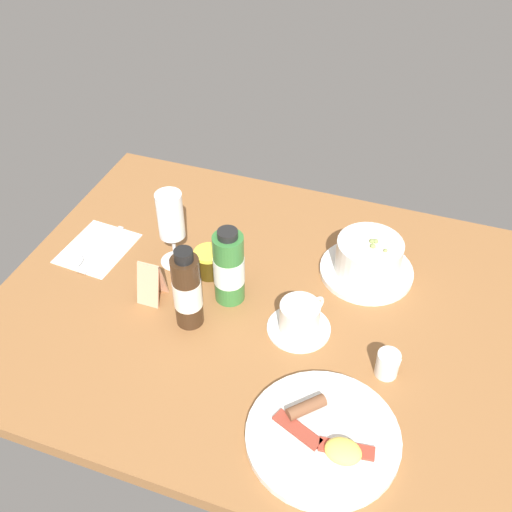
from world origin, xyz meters
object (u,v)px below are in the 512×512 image
(cutlery_setting, at_px, (96,249))
(sauce_bottle_brown, at_px, (187,291))
(breakfast_plate, at_px, (324,436))
(porridge_bowl, at_px, (368,258))
(jam_jar, at_px, (209,262))
(coffee_cup, at_px, (300,318))
(wine_glass, at_px, (171,219))
(menu_card, at_px, (151,281))
(sauce_bottle_green, at_px, (228,269))
(creamer_jug, at_px, (388,364))

(cutlery_setting, distance_m, sauce_bottle_brown, 0.32)
(sauce_bottle_brown, bearing_deg, breakfast_plate, 151.91)
(porridge_bowl, xyz_separation_m, jam_jar, (0.32, 0.11, -0.01))
(cutlery_setting, relative_size, sauce_bottle_brown, 0.94)
(cutlery_setting, height_order, breakfast_plate, breakfast_plate)
(coffee_cup, xyz_separation_m, breakfast_plate, (-0.11, 0.22, -0.02))
(cutlery_setting, height_order, jam_jar, jam_jar)
(wine_glass, height_order, sauce_bottle_brown, sauce_bottle_brown)
(jam_jar, bearing_deg, coffee_cup, 158.66)
(sauce_bottle_brown, relative_size, menu_card, 1.95)
(coffee_cup, bearing_deg, sauce_bottle_green, -12.10)
(coffee_cup, distance_m, sauce_bottle_brown, 0.22)
(coffee_cup, bearing_deg, wine_glass, -17.55)
(sauce_bottle_green, height_order, menu_card, sauce_bottle_green)
(wine_glass, relative_size, sauce_bottle_green, 1.03)
(porridge_bowl, height_order, sauce_bottle_brown, sauce_bottle_brown)
(cutlery_setting, xyz_separation_m, sauce_bottle_green, (-0.34, 0.04, 0.08))
(cutlery_setting, xyz_separation_m, creamer_jug, (-0.68, 0.12, 0.02))
(sauce_bottle_brown, bearing_deg, wine_glass, -55.64)
(jam_jar, bearing_deg, menu_card, 52.68)
(cutlery_setting, relative_size, wine_glass, 0.96)
(coffee_cup, xyz_separation_m, sauce_bottle_brown, (0.21, 0.05, 0.05))
(jam_jar, bearing_deg, porridge_bowl, -160.48)
(cutlery_setting, distance_m, menu_card, 0.21)
(coffee_cup, relative_size, jam_jar, 2.04)
(porridge_bowl, relative_size, creamer_jug, 3.49)
(cutlery_setting, distance_m, coffee_cup, 0.50)
(coffee_cup, height_order, sauce_bottle_brown, sauce_bottle_brown)
(sauce_bottle_brown, distance_m, breakfast_plate, 0.37)
(porridge_bowl, relative_size, coffee_cup, 1.60)
(cutlery_setting, bearing_deg, creamer_jug, 169.67)
(porridge_bowl, relative_size, jam_jar, 3.26)
(porridge_bowl, relative_size, menu_card, 2.13)
(porridge_bowl, distance_m, wine_glass, 0.42)
(cutlery_setting, bearing_deg, porridge_bowl, -167.74)
(porridge_bowl, xyz_separation_m, creamer_jug, (-0.09, 0.25, -0.02))
(cutlery_setting, relative_size, breakfast_plate, 0.67)
(creamer_jug, relative_size, breakfast_plate, 0.22)
(sauce_bottle_brown, bearing_deg, menu_card, -18.42)
(coffee_cup, distance_m, sauce_bottle_green, 0.17)
(coffee_cup, relative_size, creamer_jug, 2.19)
(coffee_cup, xyz_separation_m, wine_glass, (0.31, -0.10, 0.09))
(jam_jar, xyz_separation_m, sauce_bottle_green, (-0.07, 0.05, 0.05))
(porridge_bowl, height_order, cutlery_setting, porridge_bowl)
(porridge_bowl, height_order, sauce_bottle_green, sauce_bottle_green)
(jam_jar, distance_m, sauce_bottle_brown, 0.15)
(wine_glass, xyz_separation_m, sauce_bottle_green, (-0.15, 0.06, -0.04))
(creamer_jug, bearing_deg, jam_jar, -18.81)
(menu_card, bearing_deg, creamer_jug, 176.25)
(porridge_bowl, distance_m, menu_card, 0.46)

